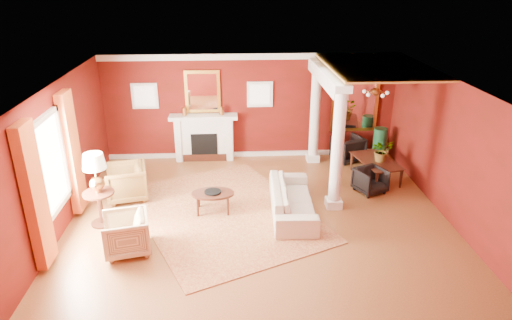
{
  "coord_description": "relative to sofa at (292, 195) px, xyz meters",
  "views": [
    {
      "loc": [
        -0.56,
        -8.64,
        4.92
      ],
      "look_at": [
        -0.04,
        0.38,
        1.15
      ],
      "focal_mm": 32.0,
      "sensor_mm": 36.0,
      "label": 1
    }
  ],
  "objects": [
    {
      "name": "left_window",
      "position": [
        -4.63,
        -0.68,
        0.98
      ],
      "size": [
        0.21,
        2.55,
        2.6
      ],
      "color": "white",
      "rests_on": "room_shell"
    },
    {
      "name": "dining_chair_near",
      "position": [
        2.0,
        0.92,
        -0.11
      ],
      "size": [
        0.83,
        0.81,
        0.65
      ],
      "primitive_type": "imported",
      "rotation": [
        0.0,
        0.0,
        0.43
      ],
      "color": "black",
      "rests_on": "ground"
    },
    {
      "name": "armchair_stripe",
      "position": [
        -3.29,
        -1.28,
        -0.02
      ],
      "size": [
        0.92,
        0.96,
        0.84
      ],
      "primitive_type": "imported",
      "rotation": [
        0.0,
        0.0,
        -1.36
      ],
      "color": "#CDB488",
      "rests_on": "ground"
    },
    {
      "name": "column_front",
      "position": [
        0.96,
        0.22,
        0.99
      ],
      "size": [
        0.36,
        0.36,
        2.8
      ],
      "color": "white",
      "rests_on": "ground"
    },
    {
      "name": "potted_plant",
      "position": [
        2.43,
        1.59,
        0.59
      ],
      "size": [
        0.6,
        0.65,
        0.44
      ],
      "primitive_type": "imported",
      "rotation": [
        0.0,
        0.0,
        0.17
      ],
      "color": "#26591E",
      "rests_on": "dining_table"
    },
    {
      "name": "overmantel_mirror",
      "position": [
        -2.04,
        3.37,
        1.46
      ],
      "size": [
        0.95,
        0.07,
        1.15
      ],
      "color": "yellow",
      "rests_on": "fireplace"
    },
    {
      "name": "green_urn",
      "position": [
        2.76,
        2.76,
        -0.06
      ],
      "size": [
        0.41,
        0.41,
        0.98
      ],
      "color": "#154224",
      "rests_on": "ground"
    },
    {
      "name": "coffee_table",
      "position": [
        -1.72,
        0.16,
        -0.02
      ],
      "size": [
        0.93,
        0.93,
        0.47
      ],
      "rotation": [
        0.0,
        0.0,
        -0.17
      ],
      "color": "black",
      "rests_on": "ground"
    },
    {
      "name": "base_trim",
      "position": [
        -0.74,
        3.38,
        -0.38
      ],
      "size": [
        8.0,
        0.08,
        0.12
      ],
      "primitive_type": "cube",
      "color": "white",
      "rests_on": "ground"
    },
    {
      "name": "dining_table",
      "position": [
        2.37,
        1.67,
        -0.04
      ],
      "size": [
        0.81,
        1.52,
        0.81
      ],
      "primitive_type": "imported",
      "rotation": [
        0.0,
        0.0,
        1.79
      ],
      "color": "black",
      "rests_on": "ground"
    },
    {
      "name": "crown_trim",
      "position": [
        -0.74,
        3.38,
        2.38
      ],
      "size": [
        8.0,
        0.08,
        0.16
      ],
      "primitive_type": "cube",
      "color": "white",
      "rests_on": "room_shell"
    },
    {
      "name": "ground",
      "position": [
        -0.74,
        -0.08,
        -0.44
      ],
      "size": [
        8.0,
        8.0,
        0.0
      ],
      "primitive_type": "plane",
      "color": "brown",
      "rests_on": "ground"
    },
    {
      "name": "fireplace",
      "position": [
        -2.04,
        3.23,
        0.2
      ],
      "size": [
        1.85,
        0.42,
        1.29
      ],
      "color": "white",
      "rests_on": "ground"
    },
    {
      "name": "dining_mirror",
      "position": [
        2.16,
        3.37,
        1.11
      ],
      "size": [
        1.3,
        0.07,
        1.7
      ],
      "color": "yellow",
      "rests_on": "room_shell"
    },
    {
      "name": "amber_ceiling",
      "position": [
        2.11,
        1.67,
        2.43
      ],
      "size": [
        2.3,
        3.4,
        0.04
      ],
      "primitive_type": "cube",
      "color": "gold",
      "rests_on": "room_shell"
    },
    {
      "name": "sofa",
      "position": [
        0.0,
        0.0,
        0.0
      ],
      "size": [
        0.74,
        2.28,
        0.88
      ],
      "primitive_type": "imported",
      "rotation": [
        0.0,
        0.0,
        1.53
      ],
      "color": "beige",
      "rests_on": "ground"
    },
    {
      "name": "header_beam",
      "position": [
        0.96,
        1.82,
        2.18
      ],
      "size": [
        0.3,
        3.2,
        0.32
      ],
      "primitive_type": "cube",
      "color": "white",
      "rests_on": "column_front"
    },
    {
      "name": "coffee_book",
      "position": [
        -1.77,
        0.11,
        0.15
      ],
      "size": [
        0.16,
        0.11,
        0.24
      ],
      "primitive_type": "imported",
      "rotation": [
        0.0,
        0.0,
        0.59
      ],
      "color": "black",
      "rests_on": "coffee_table"
    },
    {
      "name": "rug",
      "position": [
        -1.5,
        0.08,
        -0.43
      ],
      "size": [
        4.88,
        5.43,
        0.02
      ],
      "primitive_type": "cube",
      "rotation": [
        0.0,
        0.0,
        0.43
      ],
      "color": "maroon",
      "rests_on": "ground"
    },
    {
      "name": "room_shell",
      "position": [
        -0.74,
        -0.08,
        1.58
      ],
      "size": [
        8.04,
        7.04,
        2.92
      ],
      "color": "#640F0D",
      "rests_on": "ground"
    },
    {
      "name": "flank_window_right",
      "position": [
        -0.49,
        3.38,
        1.36
      ],
      "size": [
        0.7,
        0.07,
        0.7
      ],
      "color": "white",
      "rests_on": "room_shell"
    },
    {
      "name": "armchair_leopard",
      "position": [
        -3.72,
        0.91,
        0.01
      ],
      "size": [
        0.99,
        1.03,
        0.91
      ],
      "primitive_type": "imported",
      "rotation": [
        0.0,
        0.0,
        -1.36
      ],
      "color": "black",
      "rests_on": "ground"
    },
    {
      "name": "chandelier",
      "position": [
        2.16,
        1.72,
        1.81
      ],
      "size": [
        0.6,
        0.62,
        0.75
      ],
      "color": "#AB7336",
      "rests_on": "room_shell"
    },
    {
      "name": "dining_chair_far",
      "position": [
        1.94,
        2.92,
        -0.06
      ],
      "size": [
        0.93,
        0.9,
        0.75
      ],
      "primitive_type": "imported",
      "rotation": [
        0.0,
        0.0,
        3.5
      ],
      "color": "black",
      "rests_on": "ground"
    },
    {
      "name": "column_back",
      "position": [
        0.96,
        2.92,
        0.99
      ],
      "size": [
        0.36,
        0.36,
        2.8
      ],
      "color": "white",
      "rests_on": "ground"
    },
    {
      "name": "side_table",
      "position": [
        -4.03,
        -0.23,
        0.63
      ],
      "size": [
        0.63,
        0.63,
        1.58
      ],
      "rotation": [
        0.0,
        0.0,
        0.33
      ],
      "color": "black",
      "rests_on": "ground"
    },
    {
      "name": "flank_window_left",
      "position": [
        -3.59,
        3.38,
        1.36
      ],
      "size": [
        0.7,
        0.07,
        0.7
      ],
      "color": "white",
      "rests_on": "room_shell"
    }
  ]
}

